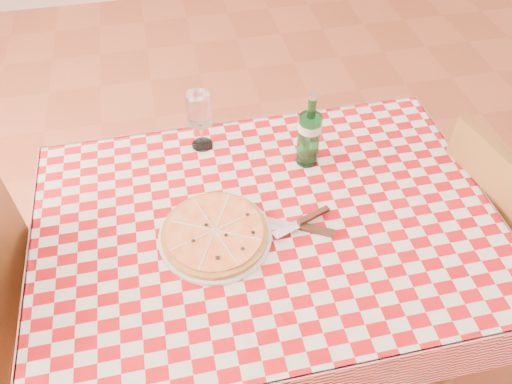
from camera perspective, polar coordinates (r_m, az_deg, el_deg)
The scene contains 7 objects.
dining_table at distance 1.48m, azimuth 1.25°, elevation -5.70°, with size 1.20×0.80×0.75m.
tablecloth at distance 1.41m, azimuth 1.31°, elevation -3.40°, with size 1.30×0.90×0.01m, color #9E090F.
chair_near at distance 1.86m, azimuth 25.36°, elevation -4.25°, with size 0.47×0.47×0.90m.
pizza_plate at distance 1.36m, azimuth -4.72°, elevation -4.69°, with size 0.31×0.31×0.04m, color #D19145, non-canonical shape.
water_bottle at distance 1.49m, azimuth 6.15°, elevation 7.12°, with size 0.07×0.07×0.25m, color #186029, non-canonical shape.
wine_glass at distance 1.57m, azimuth -6.42°, elevation 8.02°, with size 0.08×0.08×0.20m, color white, non-canonical shape.
cutlery at distance 1.38m, azimuth 4.86°, elevation -3.68°, with size 0.26×0.21×0.03m, color silver, non-canonical shape.
Camera 1 is at (-0.22, -0.86, 1.85)m, focal length 35.00 mm.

